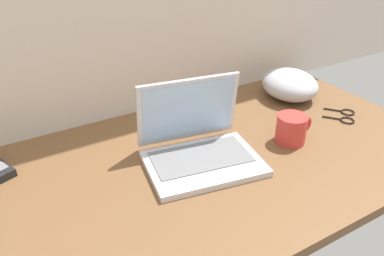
% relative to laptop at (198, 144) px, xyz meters
% --- Properties ---
extents(desk, '(1.60, 0.76, 0.03)m').
position_rel_laptop_xyz_m(desk, '(-0.06, -0.02, -0.06)').
color(desk, brown).
rests_on(desk, ground).
extents(laptop, '(0.34, 0.30, 0.22)m').
position_rel_laptop_xyz_m(laptop, '(0.00, 0.00, 0.00)').
color(laptop, silver).
rests_on(laptop, desk).
extents(coffee_mug, '(0.13, 0.09, 0.09)m').
position_rel_laptop_xyz_m(coffee_mug, '(0.29, -0.07, -0.00)').
color(coffee_mug, red).
rests_on(coffee_mug, desk).
extents(eyeglasses, '(0.14, 0.14, 0.01)m').
position_rel_laptop_xyz_m(eyeglasses, '(0.57, -0.05, -0.04)').
color(eyeglasses, black).
rests_on(eyeglasses, desk).
extents(cushion, '(0.25, 0.28, 0.10)m').
position_rel_laptop_xyz_m(cushion, '(0.51, 0.18, 0.00)').
color(cushion, '#B2B7C1').
rests_on(cushion, desk).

